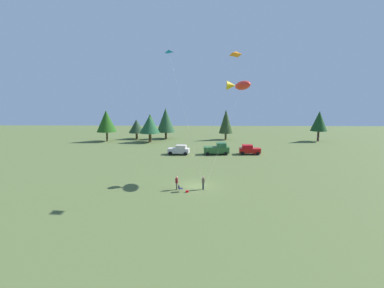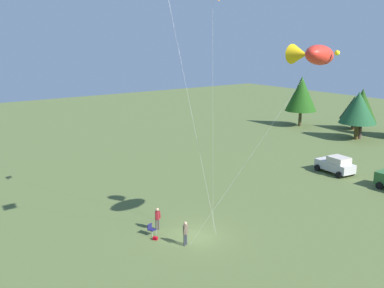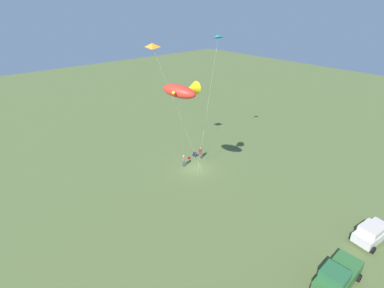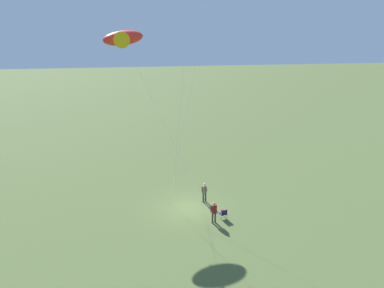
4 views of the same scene
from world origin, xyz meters
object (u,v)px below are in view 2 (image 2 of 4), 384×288
object	(u,v)px
person_kite_flyer	(185,231)
car_silver_compact	(336,165)
person_spectator	(157,217)
folding_chair	(151,229)
kite_large_fish	(314,55)
backpack_on_grass	(155,238)

from	to	relation	value
person_kite_flyer	car_silver_compact	world-z (taller)	car_silver_compact
person_spectator	car_silver_compact	size ratio (longest dim) A/B	0.40
folding_chair	person_spectator	world-z (taller)	person_spectator
person_spectator	kite_large_fish	size ratio (longest dim) A/B	0.13
person_kite_flyer	car_silver_compact	distance (m)	23.04
backpack_on_grass	kite_large_fish	distance (m)	16.45
backpack_on_grass	kite_large_fish	xyz separation A→B (m)	(7.03, 7.47, 12.86)
person_kite_flyer	backpack_on_grass	size ratio (longest dim) A/B	5.44
person_kite_flyer	backpack_on_grass	world-z (taller)	person_kite_flyer
person_spectator	backpack_on_grass	world-z (taller)	person_spectator
person_spectator	backpack_on_grass	xyz separation A→B (m)	(1.33, -1.02, -0.91)
person_kite_flyer	folding_chair	world-z (taller)	person_kite_flyer
person_kite_flyer	folding_chair	xyz separation A→B (m)	(-2.85, -1.05, -0.53)
person_kite_flyer	folding_chair	size ratio (longest dim) A/B	2.12
folding_chair	backpack_on_grass	xyz separation A→B (m)	(0.89, -0.19, -0.38)
folding_chair	car_silver_compact	size ratio (longest dim) A/B	0.19
backpack_on_grass	car_silver_compact	world-z (taller)	car_silver_compact
backpack_on_grass	kite_large_fish	bearing A→B (deg)	46.74
folding_chair	kite_large_fish	xyz separation A→B (m)	(7.92, 7.28, 12.48)
person_kite_flyer	kite_large_fish	bearing A→B (deg)	29.29
folding_chair	backpack_on_grass	size ratio (longest dim) A/B	2.56
kite_large_fish	folding_chair	bearing A→B (deg)	-137.43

